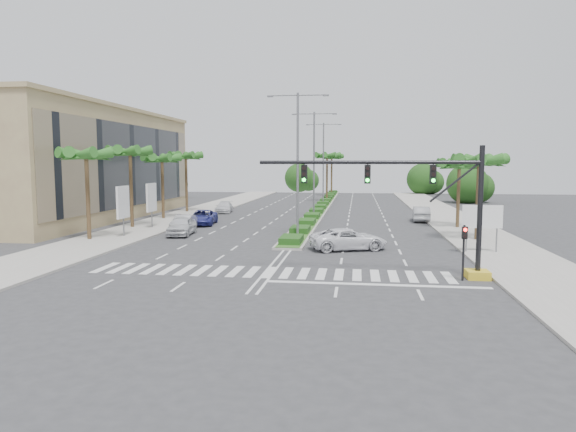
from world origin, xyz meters
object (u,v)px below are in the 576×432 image
car_parked_a (182,226)px  car_parked_c (203,217)px  car_parked_b (184,223)px  car_right (421,214)px  car_parked_d (224,207)px  car_crossing (348,239)px

car_parked_a → car_parked_c: bearing=88.0°
car_parked_b → car_right: 25.26m
car_parked_c → car_parked_b: bearing=-101.8°
car_parked_d → car_right: bearing=-22.8°
car_parked_c → car_right: bearing=8.4°
car_parked_c → car_parked_a: bearing=-93.3°
car_parked_a → car_parked_c: (-0.49, 7.65, -0.06)m
car_parked_b → car_right: bearing=22.1°
car_parked_b → car_right: size_ratio=0.91×
car_parked_c → car_right: car_right is taller
car_parked_a → car_parked_d: 20.62m
car_parked_a → car_crossing: bearing=-26.8°
car_parked_a → car_right: bearing=26.5°
car_parked_d → car_parked_a: bearing=-92.3°
car_parked_a → car_parked_b: car_parked_a is taller
car_parked_c → car_crossing: 20.05m
car_parked_d → car_crossing: 30.78m
car_parked_b → car_parked_d: (-0.75, 17.52, -0.05)m
car_parked_b → car_crossing: bearing=-32.5°
car_parked_a → car_parked_b: 3.16m
car_parked_a → car_parked_c: size_ratio=0.89×
car_parked_a → car_right: 25.94m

